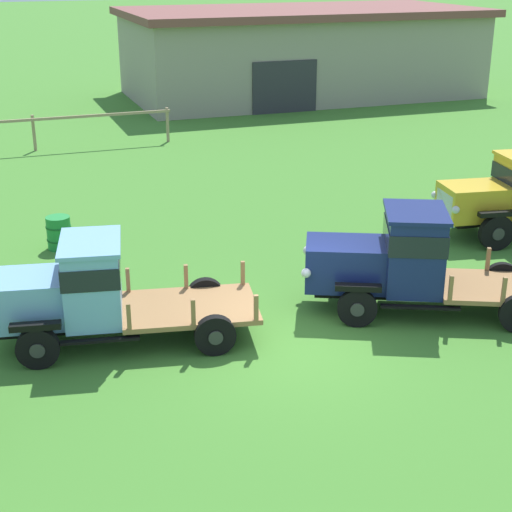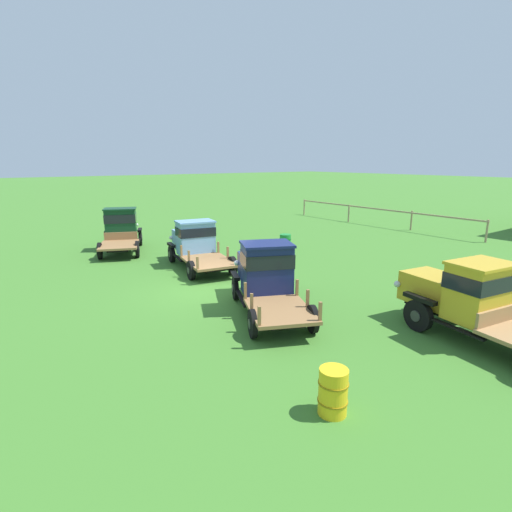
# 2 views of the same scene
# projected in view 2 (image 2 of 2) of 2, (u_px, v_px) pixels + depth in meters

# --- Properties ---
(ground_plane) EXTENTS (240.00, 240.00, 0.00)m
(ground_plane) POSITION_uv_depth(u_px,v_px,m) (209.00, 290.00, 14.99)
(ground_plane) COLOR #3D7528
(paddock_fence) EXTENTS (15.72, 0.67, 1.37)m
(paddock_fence) POSITION_uv_depth(u_px,v_px,m) (378.00, 212.00, 29.54)
(paddock_fence) COLOR #997F60
(paddock_fence) RESTS_ON ground
(vintage_truck_foreground_near) EXTENTS (5.13, 3.45, 2.27)m
(vintage_truck_foreground_near) POSITION_uv_depth(u_px,v_px,m) (122.00, 228.00, 21.67)
(vintage_truck_foreground_near) COLOR black
(vintage_truck_foreground_near) RESTS_ON ground
(vintage_truck_second_in_line) EXTENTS (5.35, 2.73, 2.08)m
(vintage_truck_second_in_line) POSITION_uv_depth(u_px,v_px,m) (195.00, 242.00, 18.47)
(vintage_truck_second_in_line) COLOR black
(vintage_truck_second_in_line) RESTS_ON ground
(vintage_truck_midrow_center) EXTENTS (5.29, 3.57, 2.21)m
(vintage_truck_midrow_center) POSITION_uv_depth(u_px,v_px,m) (265.00, 273.00, 13.07)
(vintage_truck_midrow_center) COLOR black
(vintage_truck_midrow_center) RESTS_ON ground
(vintage_truck_far_side) EXTENTS (5.35, 2.59, 2.17)m
(vintage_truck_far_side) POSITION_uv_depth(u_px,v_px,m) (471.00, 298.00, 10.77)
(vintage_truck_far_side) COLOR black
(vintage_truck_far_side) RESTS_ON ground
(oil_drum_beside_row) EXTENTS (0.59, 0.59, 0.93)m
(oil_drum_beside_row) POSITION_uv_depth(u_px,v_px,m) (333.00, 392.00, 7.58)
(oil_drum_beside_row) COLOR gold
(oil_drum_beside_row) RESTS_ON ground
(oil_drum_near_fence) EXTENTS (0.64, 0.64, 0.85)m
(oil_drum_near_fence) POSITION_uv_depth(u_px,v_px,m) (285.00, 242.00, 21.71)
(oil_drum_near_fence) COLOR #1E7F33
(oil_drum_near_fence) RESTS_ON ground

